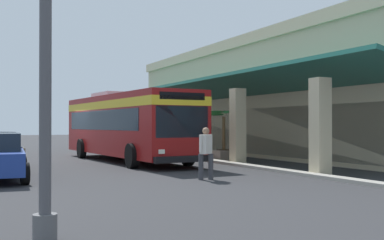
# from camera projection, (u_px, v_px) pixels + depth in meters

# --- Properties ---
(ground) EXTENTS (120.00, 120.00, 0.00)m
(ground) POSITION_uv_depth(u_px,v_px,m) (218.00, 154.00, 28.34)
(ground) COLOR #2D2D30
(curb_strip) EXTENTS (32.29, 0.50, 0.12)m
(curb_strip) POSITION_uv_depth(u_px,v_px,m) (178.00, 156.00, 25.80)
(curb_strip) COLOR #9E998E
(curb_strip) RESTS_ON ground
(plaza_building) EXTENTS (27.21, 15.92, 6.67)m
(plaza_building) POSITION_uv_depth(u_px,v_px,m) (318.00, 99.00, 30.04)
(plaza_building) COLOR #C6B793
(plaza_building) RESTS_ON ground
(transit_bus) EXTENTS (11.35, 3.33, 3.34)m
(transit_bus) POSITION_uv_depth(u_px,v_px,m) (127.00, 122.00, 22.86)
(transit_bus) COLOR maroon
(transit_bus) RESTS_ON ground
(pedestrian) EXTENTS (0.47, 0.60, 1.65)m
(pedestrian) POSITION_uv_depth(u_px,v_px,m) (206.00, 150.00, 15.14)
(pedestrian) COLOR #38383D
(pedestrian) RESTS_ON ground
(potted_palm) EXTENTS (1.45, 1.77, 2.45)m
(potted_palm) POSITION_uv_depth(u_px,v_px,m) (224.00, 148.00, 23.15)
(potted_palm) COLOR gray
(potted_palm) RESTS_ON ground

